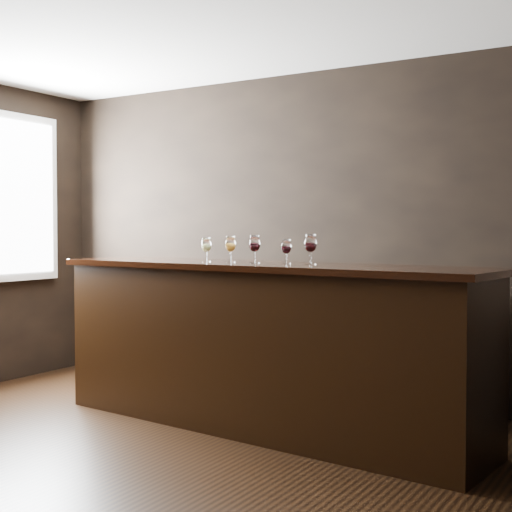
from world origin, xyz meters
The scene contains 10 objects.
ground centered at (0.00, 0.00, 0.00)m, with size 5.00×5.00×0.00m, color black.
room_shell centered at (-0.23, 0.11, 1.81)m, with size 5.02×4.52×2.81m.
bar_counter centered at (0.42, 1.09, 0.58)m, with size 3.29×0.71×1.15m, color black.
bar_top centered at (0.42, 1.09, 1.17)m, with size 3.40×0.79×0.04m, color black.
back_bar_shelf centered at (0.31, 2.03, 0.49)m, with size 2.73×0.40×0.98m, color black.
glass_white centered at (-0.05, 1.08, 1.32)m, with size 0.08×0.08×0.18m.
glass_amber centered at (0.15, 1.09, 1.33)m, with size 0.08×0.08×0.19m.
glass_red_a centered at (0.36, 1.08, 1.33)m, with size 0.08×0.08×0.20m.
glass_red_b centered at (0.61, 1.12, 1.31)m, with size 0.07×0.07×0.17m.
glass_red_c centered at (0.82, 1.08, 1.34)m, with size 0.09×0.09×0.21m.
Camera 1 is at (3.02, -3.29, 1.42)m, focal length 50.00 mm.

